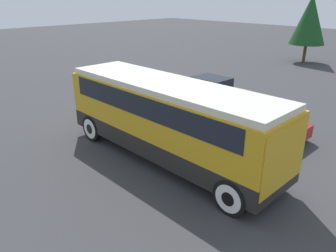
# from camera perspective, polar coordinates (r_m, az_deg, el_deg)

# --- Properties ---
(ground_plane) EXTENTS (120.00, 120.00, 0.00)m
(ground_plane) POSITION_cam_1_polar(r_m,az_deg,el_deg) (13.18, 0.00, -5.68)
(ground_plane) COLOR #38383A
(tour_bus) EXTENTS (9.53, 2.63, 3.13)m
(tour_bus) POSITION_cam_1_polar(r_m,az_deg,el_deg) (12.35, 0.31, 1.97)
(tour_bus) COLOR black
(tour_bus) RESTS_ON ground_plane
(parked_car_near) EXTENTS (4.15, 1.98, 1.38)m
(parked_car_near) POSITION_cam_1_polar(r_m,az_deg,el_deg) (20.60, 7.74, 6.44)
(parked_car_near) COLOR #7A6B5B
(parked_car_near) RESTS_ON ground_plane
(parked_car_mid) EXTENTS (4.48, 1.83, 1.31)m
(parked_car_mid) POSITION_cam_1_polar(r_m,az_deg,el_deg) (15.90, 15.23, 1.06)
(parked_car_mid) COLOR maroon
(parked_car_mid) RESTS_ON ground_plane
(tree_right) EXTENTS (3.23, 3.23, 6.19)m
(tree_right) POSITION_cam_1_polar(r_m,az_deg,el_deg) (34.49, 23.44, 16.63)
(tree_right) COLOR brown
(tree_right) RESTS_ON ground_plane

